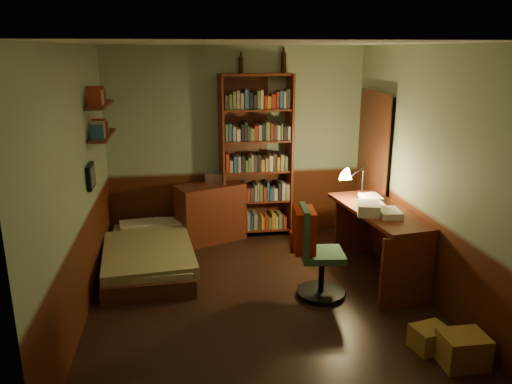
{
  "coord_description": "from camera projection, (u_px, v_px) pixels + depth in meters",
  "views": [
    {
      "loc": [
        -0.77,
        -4.73,
        2.55
      ],
      "look_at": [
        0.0,
        0.25,
        1.1
      ],
      "focal_mm": 35.0,
      "sensor_mm": 36.0,
      "label": 1
    }
  ],
  "objects": [
    {
      "name": "floor",
      "position": [
        260.0,
        298.0,
        5.32
      ],
      "size": [
        3.5,
        4.0,
        0.02
      ],
      "primitive_type": "cube",
      "color": "black",
      "rests_on": "ground"
    },
    {
      "name": "ceiling",
      "position": [
        260.0,
        42.0,
        4.59
      ],
      "size": [
        3.5,
        4.0,
        0.02
      ],
      "primitive_type": "cube",
      "color": "silver",
      "rests_on": "wall_back"
    },
    {
      "name": "wall_back",
      "position": [
        237.0,
        143.0,
        6.86
      ],
      "size": [
        3.5,
        0.02,
        2.6
      ],
      "primitive_type": "cube",
      "color": "gray",
      "rests_on": "ground"
    },
    {
      "name": "wall_left",
      "position": [
        76.0,
        187.0,
        4.7
      ],
      "size": [
        0.02,
        4.0,
        2.6
      ],
      "primitive_type": "cube",
      "color": "gray",
      "rests_on": "ground"
    },
    {
      "name": "wall_right",
      "position": [
        426.0,
        173.0,
        5.21
      ],
      "size": [
        0.02,
        4.0,
        2.6
      ],
      "primitive_type": "cube",
      "color": "gray",
      "rests_on": "ground"
    },
    {
      "name": "wall_front",
      "position": [
        312.0,
        262.0,
        3.04
      ],
      "size": [
        3.5,
        0.02,
        2.6
      ],
      "primitive_type": "cube",
      "color": "gray",
      "rests_on": "ground"
    },
    {
      "name": "doorway",
      "position": [
        374.0,
        172.0,
        6.52
      ],
      "size": [
        0.06,
        0.9,
        2.0
      ],
      "primitive_type": "cube",
      "color": "black",
      "rests_on": "ground"
    },
    {
      "name": "door_trim",
      "position": [
        371.0,
        172.0,
        6.52
      ],
      "size": [
        0.02,
        0.98,
        2.08
      ],
      "primitive_type": "cube",
      "color": "#432013",
      "rests_on": "ground"
    },
    {
      "name": "bed",
      "position": [
        149.0,
        246.0,
        5.99
      ],
      "size": [
        1.04,
        1.85,
        0.54
      ],
      "primitive_type": "cube",
      "rotation": [
        0.0,
        0.0,
        0.04
      ],
      "color": "olive",
      "rests_on": "ground"
    },
    {
      "name": "dresser",
      "position": [
        210.0,
        212.0,
        6.82
      ],
      "size": [
        0.99,
        0.75,
        0.79
      ],
      "primitive_type": "cube",
      "rotation": [
        0.0,
        0.0,
        0.38
      ],
      "color": "#562113",
      "rests_on": "ground"
    },
    {
      "name": "mini_stereo",
      "position": [
        215.0,
        177.0,
        6.83
      ],
      "size": [
        0.29,
        0.26,
        0.13
      ],
      "primitive_type": "cube",
      "rotation": [
        0.0,
        0.0,
        -0.36
      ],
      "color": "#B2B2B7",
      "rests_on": "dresser"
    },
    {
      "name": "bookshelf",
      "position": [
        256.0,
        158.0,
        6.8
      ],
      "size": [
        0.99,
        0.4,
        2.24
      ],
      "primitive_type": "cube",
      "rotation": [
        0.0,
        0.0,
        0.11
      ],
      "color": "#562113",
      "rests_on": "ground"
    },
    {
      "name": "bottle_left",
      "position": [
        241.0,
        65.0,
        6.53
      ],
      "size": [
        0.07,
        0.07,
        0.21
      ],
      "primitive_type": "cylinder",
      "rotation": [
        0.0,
        0.0,
        -0.28
      ],
      "color": "black",
      "rests_on": "bookshelf"
    },
    {
      "name": "bottle_right",
      "position": [
        284.0,
        63.0,
        6.61
      ],
      "size": [
        0.07,
        0.07,
        0.26
      ],
      "primitive_type": "cylinder",
      "rotation": [
        0.0,
        0.0,
        0.06
      ],
      "color": "black",
      "rests_on": "bookshelf"
    },
    {
      "name": "desk",
      "position": [
        379.0,
        243.0,
        5.71
      ],
      "size": [
        0.83,
        1.6,
        0.82
      ],
      "primitive_type": "cube",
      "rotation": [
        0.0,
        0.0,
        0.13
      ],
      "color": "#562113",
      "rests_on": "ground"
    },
    {
      "name": "paper_stack",
      "position": [
        368.0,
        208.0,
        5.42
      ],
      "size": [
        0.31,
        0.37,
        0.13
      ],
      "primitive_type": "cube",
      "rotation": [
        0.0,
        0.0,
        -0.31
      ],
      "color": "silver",
      "rests_on": "desk"
    },
    {
      "name": "desk_lamp",
      "position": [
        363.0,
        177.0,
        5.93
      ],
      "size": [
        0.18,
        0.18,
        0.54
      ],
      "primitive_type": "cone",
      "rotation": [
        0.0,
        0.0,
        0.12
      ],
      "color": "black",
      "rests_on": "desk"
    },
    {
      "name": "office_chair",
      "position": [
        322.0,
        252.0,
        5.22
      ],
      "size": [
        0.54,
        0.49,
        0.99
      ],
      "primitive_type": "cube",
      "rotation": [
        0.0,
        0.0,
        -0.11
      ],
      "color": "#345A43",
      "rests_on": "ground"
    },
    {
      "name": "red_jacket",
      "position": [
        323.0,
        186.0,
        5.04
      ],
      "size": [
        0.27,
        0.41,
        0.45
      ],
      "primitive_type": "cube",
      "rotation": [
        0.0,
        0.0,
        0.19
      ],
      "color": "#A02507",
      "rests_on": "office_chair"
    },
    {
      "name": "wall_shelf_lower",
      "position": [
        102.0,
        136.0,
        5.68
      ],
      "size": [
        0.2,
        0.9,
        0.03
      ],
      "primitive_type": "cube",
      "color": "#562113",
      "rests_on": "wall_left"
    },
    {
      "name": "wall_shelf_upper",
      "position": [
        100.0,
        105.0,
        5.58
      ],
      "size": [
        0.2,
        0.9,
        0.03
      ],
      "primitive_type": "cube",
      "color": "#562113",
      "rests_on": "wall_left"
    },
    {
      "name": "framed_picture",
      "position": [
        91.0,
        176.0,
        5.29
      ],
      "size": [
        0.04,
        0.32,
        0.26
      ],
      "primitive_type": "cube",
      "color": "black",
      "rests_on": "wall_left"
    },
    {
      "name": "cardboard_box_a",
      "position": [
        463.0,
        350.0,
        4.15
      ],
      "size": [
        0.38,
        0.3,
        0.28
      ],
      "primitive_type": "cube",
      "rotation": [
        0.0,
        0.0,
        -0.01
      ],
      "color": "olive",
      "rests_on": "ground"
    },
    {
      "name": "cardboard_box_b",
      "position": [
        430.0,
        338.0,
        4.38
      ],
      "size": [
        0.34,
        0.3,
        0.21
      ],
      "primitive_type": "cube",
      "rotation": [
        0.0,
        0.0,
        0.2
      ],
      "color": "olive",
      "rests_on": "ground"
    }
  ]
}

